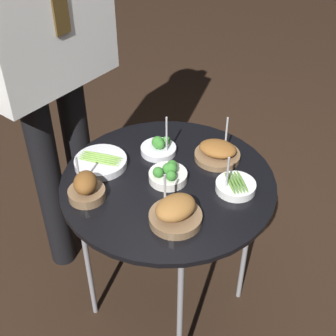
{
  "coord_description": "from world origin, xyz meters",
  "views": [
    {
      "loc": [
        -0.93,
        -0.72,
        1.67
      ],
      "look_at": [
        0.0,
        0.0,
        0.73
      ],
      "focal_mm": 50.0,
      "sensor_mm": 36.0,
      "label": 1
    }
  ],
  "objects": [
    {
      "name": "ground_plane",
      "position": [
        0.0,
        0.0,
        0.0
      ],
      "size": [
        8.0,
        8.0,
        0.0
      ],
      "primitive_type": "plane",
      "color": "black"
    },
    {
      "name": "serving_cart",
      "position": [
        0.0,
        0.0,
        0.63
      ],
      "size": [
        0.71,
        0.71,
        0.68
      ],
      "color": "black",
      "rests_on": "ground_plane"
    },
    {
      "name": "bowl_roast_back_left",
      "position": [
        0.2,
        -0.06,
        0.7
      ],
      "size": [
        0.16,
        0.16,
        0.15
      ],
      "color": "brown",
      "rests_on": "serving_cart"
    },
    {
      "name": "bowl_roast_front_center",
      "position": [
        -0.22,
        0.15,
        0.72
      ],
      "size": [
        0.12,
        0.12,
        0.14
      ],
      "color": "brown",
      "rests_on": "serving_cart"
    },
    {
      "name": "bowl_broccoli_back_right",
      "position": [
        -0.0,
        -0.0,
        0.7
      ],
      "size": [
        0.13,
        0.13,
        0.07
      ],
      "color": "silver",
      "rests_on": "serving_cart"
    },
    {
      "name": "bowl_roast_center",
      "position": [
        -0.14,
        -0.13,
        0.71
      ],
      "size": [
        0.16,
        0.16,
        0.15
      ],
      "color": "brown",
      "rests_on": "serving_cart"
    },
    {
      "name": "bowl_broccoli_far_rim",
      "position": [
        0.1,
        0.12,
        0.7
      ],
      "size": [
        0.13,
        0.13,
        0.16
      ],
      "color": "silver",
      "rests_on": "serving_cart"
    },
    {
      "name": "bowl_asparagus_mid_left",
      "position": [
        -0.08,
        0.23,
        0.69
      ],
      "size": [
        0.18,
        0.18,
        0.04
      ],
      "color": "silver",
      "rests_on": "serving_cart"
    },
    {
      "name": "bowl_asparagus_mid_right",
      "position": [
        0.09,
        -0.2,
        0.69
      ],
      "size": [
        0.13,
        0.13,
        0.14
      ],
      "color": "white",
      "rests_on": "serving_cart"
    },
    {
      "name": "waiter_figure",
      "position": [
        -0.01,
        0.54,
        1.11
      ],
      "size": [
        0.65,
        0.24,
        1.75
      ],
      "color": "black",
      "rests_on": "ground_plane"
    }
  ]
}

